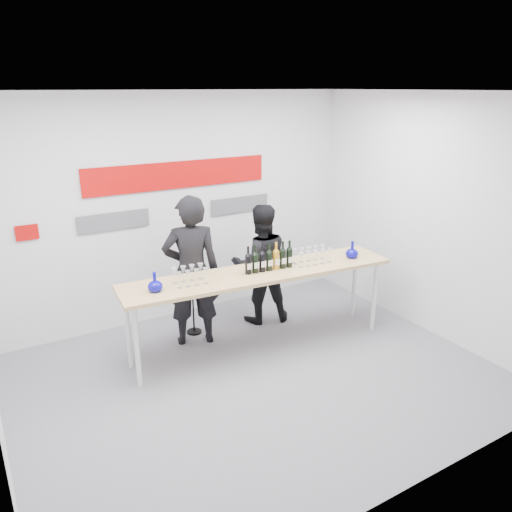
# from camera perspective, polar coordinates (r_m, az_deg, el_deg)

# --- Properties ---
(ground) EXTENTS (5.00, 5.00, 0.00)m
(ground) POSITION_cam_1_polar(r_m,az_deg,el_deg) (5.66, 0.14, -13.64)
(ground) COLOR slate
(ground) RESTS_ON ground
(back_wall) EXTENTS (5.00, 0.04, 3.00)m
(back_wall) POSITION_cam_1_polar(r_m,az_deg,el_deg) (6.75, -8.67, 5.43)
(back_wall) COLOR silver
(back_wall) RESTS_ON ground
(signage) EXTENTS (3.38, 0.02, 0.79)m
(signage) POSITION_cam_1_polar(r_m,az_deg,el_deg) (6.64, -9.15, 7.88)
(signage) COLOR #B20807
(signage) RESTS_ON back_wall
(tasting_table) EXTENTS (3.34, 0.96, 0.99)m
(tasting_table) POSITION_cam_1_polar(r_m,az_deg,el_deg) (5.86, 0.50, -2.47)
(tasting_table) COLOR #DDB877
(tasting_table) RESTS_ON ground
(wine_bottles) EXTENTS (0.62, 0.13, 0.33)m
(wine_bottles) POSITION_cam_1_polar(r_m,az_deg,el_deg) (5.82, 1.52, -0.11)
(wine_bottles) COLOR black
(wine_bottles) RESTS_ON tasting_table
(decanter_left) EXTENTS (0.16, 0.16, 0.21)m
(decanter_left) POSITION_cam_1_polar(r_m,az_deg,el_deg) (5.35, -11.49, -2.90)
(decanter_left) COLOR #090893
(decanter_left) RESTS_ON tasting_table
(decanter_right) EXTENTS (0.16, 0.16, 0.21)m
(decanter_right) POSITION_cam_1_polar(r_m,az_deg,el_deg) (6.38, 10.93, 0.73)
(decanter_right) COLOR #090893
(decanter_right) RESTS_ON tasting_table
(glasses_left) EXTENTS (0.38, 0.25, 0.18)m
(glasses_left) POSITION_cam_1_polar(r_m,az_deg,el_deg) (5.50, -7.54, -2.23)
(glasses_left) COLOR silver
(glasses_left) RESTS_ON tasting_table
(glasses_right) EXTENTS (0.48, 0.26, 0.18)m
(glasses_right) POSITION_cam_1_polar(r_m,az_deg,el_deg) (6.12, 6.42, 0.03)
(glasses_right) COLOR silver
(glasses_right) RESTS_ON tasting_table
(presenter_left) EXTENTS (0.79, 0.64, 1.87)m
(presenter_left) POSITION_cam_1_polar(r_m,az_deg,el_deg) (6.04, -7.38, -1.76)
(presenter_left) COLOR black
(presenter_left) RESTS_ON ground
(presenter_right) EXTENTS (0.92, 0.81, 1.61)m
(presenter_right) POSITION_cam_1_polar(r_m,az_deg,el_deg) (6.61, 0.51, -0.92)
(presenter_right) COLOR black
(presenter_right) RESTS_ON ground
(mic_stand) EXTENTS (0.19, 0.19, 1.67)m
(mic_stand) POSITION_cam_1_polar(r_m,az_deg,el_deg) (6.40, -7.24, -4.62)
(mic_stand) COLOR black
(mic_stand) RESTS_ON ground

